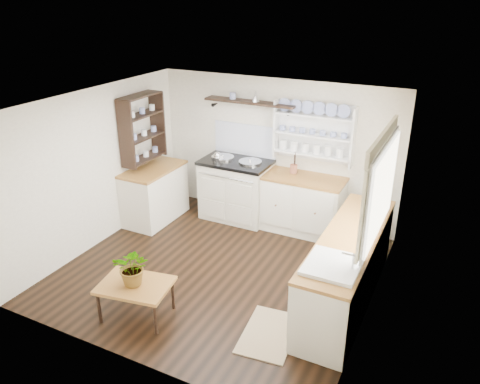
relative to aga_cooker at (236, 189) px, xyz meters
The scene contains 19 objects.
floor 1.74m from the aga_cooker, 71.09° to the right, with size 4.00×3.80×0.01m, color black.
wall_back 0.90m from the aga_cooker, 31.55° to the left, with size 4.00×0.02×2.30m, color beige.
wall_right 3.05m from the aga_cooker, 31.74° to the right, with size 0.02×3.80×2.30m, color beige.
wall_left 2.24m from the aga_cooker, 132.97° to the right, with size 0.02×3.80×2.30m, color beige.
ceiling 2.44m from the aga_cooker, 71.09° to the right, with size 4.00×3.80×0.01m, color white.
window 3.05m from the aga_cooker, 29.72° to the right, with size 0.08×1.55×1.22m.
aga_cooker is the anchor object (origin of this frame).
back_cabinets 1.14m from the aga_cooker, ahead, with size 1.27×0.63×0.90m.
right_cabinets 2.68m from the aga_cooker, 33.30° to the right, with size 0.62×2.43×0.90m.
belfast_sink 3.17m from the aga_cooker, 44.76° to the right, with size 0.55×0.60×0.45m.
left_cabinets 1.34m from the aga_cooker, 150.05° to the right, with size 0.62×1.13×0.90m.
plate_rack 1.61m from the aga_cooker, 13.89° to the left, with size 1.20×0.22×0.90m.
high_shelf 1.42m from the aga_cooker, 56.40° to the left, with size 1.50×0.29×0.16m.
left_shelving 1.80m from the aga_cooker, 152.78° to the right, with size 0.28×0.80×1.05m, color black.
kettle 0.60m from the aga_cooker, 156.85° to the right, with size 0.16×0.16×0.20m, color silver, non-canonical shape.
utensil_crock 1.06m from the aga_cooker, ahead, with size 0.12×0.12×0.13m, color brown.
center_table 2.86m from the aga_cooker, 87.16° to the right, with size 0.89×0.71×0.44m.
potted_plant 2.86m from the aga_cooker, 87.16° to the right, with size 0.41×0.35×0.45m, color #3F7233.
floor_rug 3.02m from the aga_cooker, 56.17° to the right, with size 0.55×0.85×0.02m, color #80634A.
Camera 1 is at (2.68, -4.76, 3.53)m, focal length 35.00 mm.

